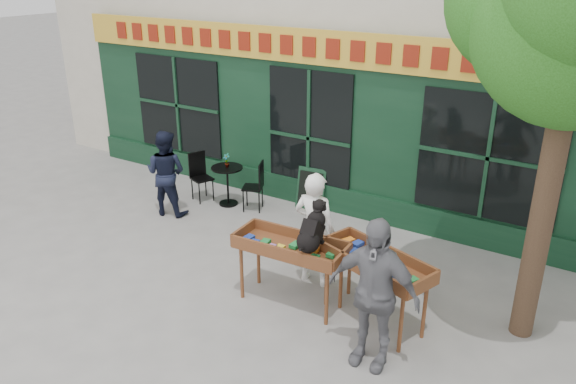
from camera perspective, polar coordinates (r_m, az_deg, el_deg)
name	(u,v)px	position (r m, az deg, el deg)	size (l,w,h in m)	color
ground	(236,254)	(9.14, -5.27, -6.31)	(80.00, 80.00, 0.00)	slate
book_cart_center	(291,250)	(7.51, 0.26, -5.89)	(1.53, 0.70, 0.99)	brown
dog	(312,226)	(7.10, 2.46, -3.44)	(0.34, 0.60, 0.60)	black
woman	(315,229)	(7.99, 2.72, -3.80)	(0.62, 0.41, 1.71)	white
book_cart_right	(375,266)	(7.23, 8.84, -7.40)	(1.62, 1.07, 0.99)	brown
man_right	(373,293)	(6.48, 8.64, -10.11)	(1.09, 0.45, 1.86)	slate
bistro_table	(227,178)	(10.74, -6.18, 1.42)	(0.60, 0.60, 0.76)	black
bistro_chair_left	(199,172)	(11.07, -8.98, 2.00)	(0.47, 0.47, 0.95)	black
bistro_chair_right	(257,182)	(10.45, -3.15, 0.98)	(0.48, 0.47, 0.95)	black
potted_plant	(227,160)	(10.62, -6.26, 3.21)	(0.14, 0.10, 0.27)	gray
man_left	(166,173)	(10.46, -12.29, 1.91)	(0.77, 0.60, 1.59)	black
chalkboard	(310,189)	(10.56, 2.29, 0.31)	(0.58, 0.25, 0.79)	black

